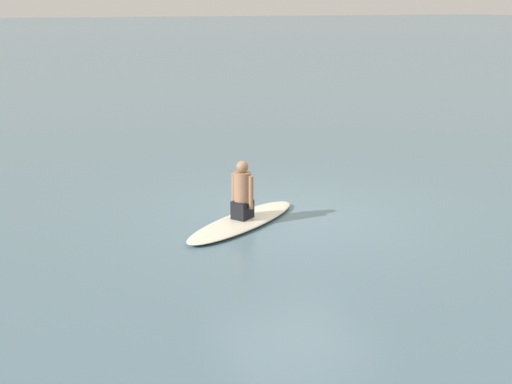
{
  "coord_description": "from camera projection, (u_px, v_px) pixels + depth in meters",
  "views": [
    {
      "loc": [
        -5.56,
        -9.36,
        3.42
      ],
      "look_at": [
        -0.87,
        -0.29,
        0.6
      ],
      "focal_mm": 47.42,
      "sensor_mm": 36.0,
      "label": 1
    }
  ],
  "objects": [
    {
      "name": "person_paddler",
      "position": [
        242.0,
        192.0,
        10.79
      ],
      "size": [
        0.4,
        0.4,
        0.95
      ],
      "rotation": [
        0.0,
        0.0,
        -2.64
      ],
      "color": "black",
      "rests_on": "surfboard"
    },
    {
      "name": "ground_plane",
      "position": [
        294.0,
        216.0,
        11.38
      ],
      "size": [
        400.0,
        400.0,
        0.0
      ],
      "primitive_type": "plane",
      "color": "slate"
    },
    {
      "name": "surfboard",
      "position": [
        243.0,
        221.0,
        10.92
      ],
      "size": [
        2.72,
        1.93,
        0.11
      ],
      "primitive_type": "ellipsoid",
      "rotation": [
        0.0,
        0.0,
        -2.64
      ],
      "color": "silver",
      "rests_on": "ground"
    }
  ]
}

